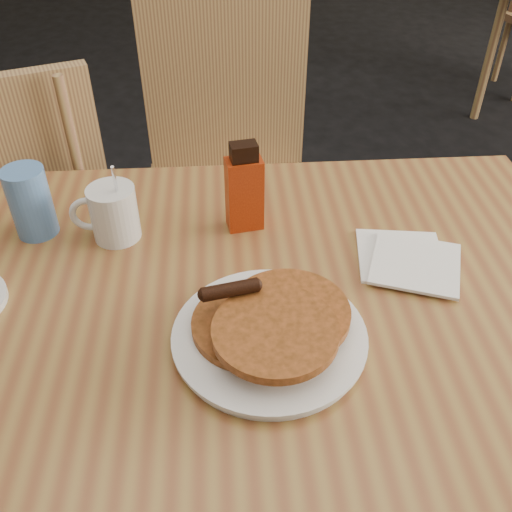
{
  "coord_description": "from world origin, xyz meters",
  "views": [
    {
      "loc": [
        -0.02,
        -0.68,
        1.4
      ],
      "look_at": [
        0.03,
        0.03,
        0.82
      ],
      "focal_mm": 40.0,
      "sensor_mm": 36.0,
      "label": 1
    }
  ],
  "objects_px": {
    "pancake_plate": "(270,330)",
    "blue_tumbler": "(30,202)",
    "coffee_mug": "(112,212)",
    "chair_wall_extra": "(20,247)",
    "chair_main_far": "(228,152)",
    "syrup_bottle": "(244,190)",
    "main_table": "(232,314)"
  },
  "relations": [
    {
      "from": "pancake_plate",
      "to": "blue_tumbler",
      "type": "bearing_deg",
      "value": 143.11
    },
    {
      "from": "main_table",
      "to": "pancake_plate",
      "type": "bearing_deg",
      "value": -61.24
    },
    {
      "from": "coffee_mug",
      "to": "blue_tumbler",
      "type": "xyz_separation_m",
      "value": [
        -0.15,
        0.02,
        0.01
      ]
    },
    {
      "from": "chair_main_far",
      "to": "coffee_mug",
      "type": "bearing_deg",
      "value": -113.48
    },
    {
      "from": "chair_wall_extra",
      "to": "blue_tumbler",
      "type": "distance_m",
      "value": 0.36
    },
    {
      "from": "chair_main_far",
      "to": "coffee_mug",
      "type": "xyz_separation_m",
      "value": [
        -0.22,
        -0.57,
        0.2
      ]
    },
    {
      "from": "chair_wall_extra",
      "to": "coffee_mug",
      "type": "height_order",
      "value": "chair_wall_extra"
    },
    {
      "from": "main_table",
      "to": "syrup_bottle",
      "type": "bearing_deg",
      "value": 80.26
    },
    {
      "from": "syrup_bottle",
      "to": "blue_tumbler",
      "type": "bearing_deg",
      "value": 169.08
    },
    {
      "from": "coffee_mug",
      "to": "main_table",
      "type": "bearing_deg",
      "value": -21.49
    },
    {
      "from": "main_table",
      "to": "syrup_bottle",
      "type": "relative_size",
      "value": 7.64
    },
    {
      "from": "chair_wall_extra",
      "to": "syrup_bottle",
      "type": "distance_m",
      "value": 0.63
    },
    {
      "from": "coffee_mug",
      "to": "blue_tumbler",
      "type": "distance_m",
      "value": 0.15
    },
    {
      "from": "syrup_bottle",
      "to": "blue_tumbler",
      "type": "height_order",
      "value": "syrup_bottle"
    },
    {
      "from": "main_table",
      "to": "syrup_bottle",
      "type": "distance_m",
      "value": 0.24
    },
    {
      "from": "chair_main_far",
      "to": "syrup_bottle",
      "type": "xyz_separation_m",
      "value": [
        0.02,
        -0.56,
        0.23
      ]
    },
    {
      "from": "chair_main_far",
      "to": "pancake_plate",
      "type": "distance_m",
      "value": 0.87
    },
    {
      "from": "coffee_mug",
      "to": "chair_wall_extra",
      "type": "bearing_deg",
      "value": 161.37
    },
    {
      "from": "pancake_plate",
      "to": "blue_tumbler",
      "type": "distance_m",
      "value": 0.52
    },
    {
      "from": "main_table",
      "to": "chair_wall_extra",
      "type": "xyz_separation_m",
      "value": [
        -0.49,
        0.41,
        -0.15
      ]
    },
    {
      "from": "pancake_plate",
      "to": "coffee_mug",
      "type": "bearing_deg",
      "value": 132.74
    },
    {
      "from": "chair_main_far",
      "to": "blue_tumbler",
      "type": "relative_size",
      "value": 7.53
    },
    {
      "from": "pancake_plate",
      "to": "syrup_bottle",
      "type": "bearing_deg",
      "value": 93.98
    },
    {
      "from": "syrup_bottle",
      "to": "pancake_plate",
      "type": "bearing_deg",
      "value": -95.66
    },
    {
      "from": "chair_main_far",
      "to": "blue_tumbler",
      "type": "distance_m",
      "value": 0.69
    },
    {
      "from": "coffee_mug",
      "to": "blue_tumbler",
      "type": "height_order",
      "value": "coffee_mug"
    },
    {
      "from": "chair_main_far",
      "to": "chair_wall_extra",
      "type": "bearing_deg",
      "value": -148.05
    },
    {
      "from": "main_table",
      "to": "chair_wall_extra",
      "type": "relative_size",
      "value": 1.43
    },
    {
      "from": "chair_wall_extra",
      "to": "coffee_mug",
      "type": "xyz_separation_m",
      "value": [
        0.28,
        -0.23,
        0.24
      ]
    },
    {
      "from": "blue_tumbler",
      "to": "pancake_plate",
      "type": "bearing_deg",
      "value": -36.89
    },
    {
      "from": "main_table",
      "to": "chair_main_far",
      "type": "relative_size",
      "value": 1.33
    },
    {
      "from": "main_table",
      "to": "blue_tumbler",
      "type": "height_order",
      "value": "blue_tumbler"
    }
  ]
}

